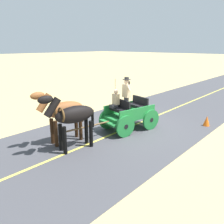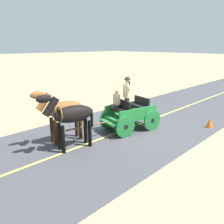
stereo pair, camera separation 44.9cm
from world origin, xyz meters
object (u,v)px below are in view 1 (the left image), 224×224
Objects in this scene: horse_off_side at (63,111)px; horse_near_side at (72,116)px; traffic_cone at (207,121)px; horse_drawn_carriage at (128,113)px.

horse_near_side is at bearing 168.79° from horse_off_side.
horse_near_side is at bearing 65.61° from traffic_cone.
horse_off_side is 4.42× the size of traffic_cone.
horse_near_side is (0.19, 3.05, 0.51)m from horse_drawn_carriage.
horse_off_side is at bearing 71.13° from horse_drawn_carriage.
horse_drawn_carriage is 3.10m from horse_off_side.
horse_near_side and horse_off_side have the same top height.
horse_drawn_carriage reaches higher than traffic_cone.
horse_drawn_carriage is 3.98m from traffic_cone.
traffic_cone is (-3.54, -5.90, -1.07)m from horse_off_side.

